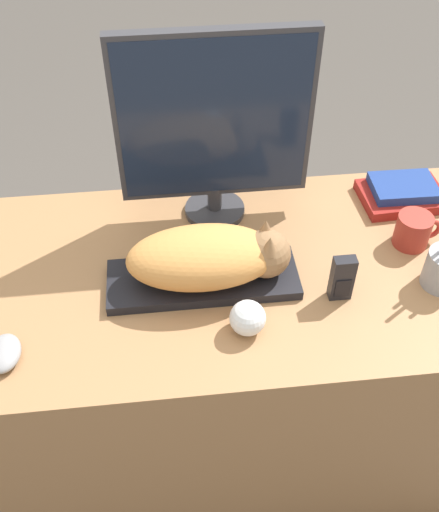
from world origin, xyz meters
name	(u,v)px	position (x,y,z in m)	size (l,w,h in m)	color
desk	(233,365)	(0.00, 0.33, 0.38)	(1.41, 0.66, 0.77)	#9E7047
keyboard	(203,280)	(-0.08, 0.29, 0.78)	(0.43, 0.15, 0.02)	black
cat	(213,256)	(-0.06, 0.29, 0.85)	(0.36, 0.18, 0.13)	#D18C47
monitor	(214,124)	(-0.03, 0.54, 1.03)	(0.45, 0.15, 0.48)	#333338
computer_mouse	(4,353)	(-0.50, 0.13, 0.78)	(0.07, 0.10, 0.03)	gray
coffee_mug	(414,230)	(0.43, 0.37, 0.81)	(0.11, 0.08, 0.08)	#9E2D23
baseball	(249,318)	(0.00, 0.15, 0.81)	(0.08, 0.08, 0.08)	silver
phone	(342,278)	(0.22, 0.22, 0.82)	(0.05, 0.03, 0.11)	black
book_stack	(403,193)	(0.46, 0.53, 0.79)	(0.22, 0.16, 0.05)	maroon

